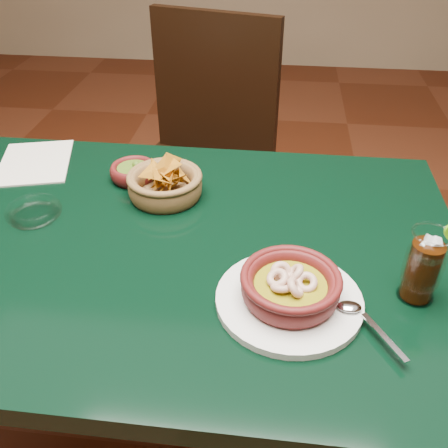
# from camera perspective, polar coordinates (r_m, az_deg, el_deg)

# --- Properties ---
(dining_table) EXTENTS (1.20, 0.80, 0.75)m
(dining_table) POSITION_cam_1_polar(r_m,az_deg,el_deg) (1.05, -7.49, -5.91)
(dining_table) COLOR black
(dining_table) RESTS_ON ground
(dining_chair) EXTENTS (0.56, 0.56, 0.99)m
(dining_chair) POSITION_cam_1_polar(r_m,az_deg,el_deg) (1.70, -2.71, 7.35)
(dining_chair) COLOR black
(dining_chair) RESTS_ON ground
(shrimp_plate) EXTENTS (0.30, 0.25, 0.08)m
(shrimp_plate) POSITION_cam_1_polar(r_m,az_deg,el_deg) (0.83, 7.57, -7.43)
(shrimp_plate) COLOR silver
(shrimp_plate) RESTS_ON dining_table
(chip_basket) EXTENTS (0.20, 0.20, 0.11)m
(chip_basket) POSITION_cam_1_polar(r_m,az_deg,el_deg) (1.10, -6.74, 4.50)
(chip_basket) COLOR brown
(chip_basket) RESTS_ON dining_table
(guacamole_ramekin) EXTENTS (0.13, 0.13, 0.04)m
(guacamole_ramekin) POSITION_cam_1_polar(r_m,az_deg,el_deg) (1.18, -10.26, 5.94)
(guacamole_ramekin) COLOR #491010
(guacamole_ramekin) RESTS_ON dining_table
(cola_drink) EXTENTS (0.13, 0.13, 0.15)m
(cola_drink) POSITION_cam_1_polar(r_m,az_deg,el_deg) (0.88, 21.82, -4.52)
(cola_drink) COLOR white
(cola_drink) RESTS_ON dining_table
(glass_ashtray) EXTENTS (0.12, 0.12, 0.03)m
(glass_ashtray) POSITION_cam_1_polar(r_m,az_deg,el_deg) (1.11, -20.93, 1.32)
(glass_ashtray) COLOR white
(glass_ashtray) RESTS_ON dining_table
(paper_menu) EXTENTS (0.22, 0.26, 0.00)m
(paper_menu) POSITION_cam_1_polar(r_m,az_deg,el_deg) (1.33, -20.78, 6.62)
(paper_menu) COLOR beige
(paper_menu) RESTS_ON dining_table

